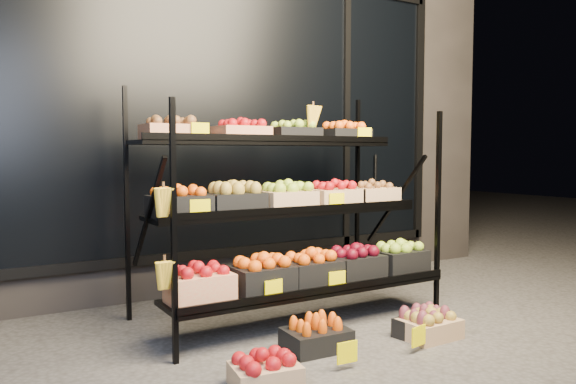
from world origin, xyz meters
TOP-DOWN VIEW (x-y plane):
  - ground at (0.00, 0.00)m, footprint 24.00×24.00m
  - building at (0.00, 2.59)m, footprint 6.00×2.08m
  - display_rack at (-0.01, 0.60)m, footprint 2.18×1.02m
  - tag_floor_a at (-0.25, -0.40)m, footprint 0.13×0.01m
  - tag_floor_b at (0.28, -0.40)m, footprint 0.13×0.01m
  - floor_crate_left at (-0.74, -0.36)m, footprint 0.38×0.30m
  - floor_crate_midleft at (-0.22, -0.05)m, footprint 0.39×0.30m
  - floor_crate_midright at (0.53, -0.24)m, footprint 0.37×0.28m
  - floor_crate_right at (0.53, -0.21)m, footprint 0.39×0.32m

SIDE VIEW (x-z plane):
  - ground at x=0.00m, z-range 0.00..0.00m
  - tag_floor_a at x=-0.25m, z-range 0.00..0.12m
  - tag_floor_b at x=0.28m, z-range 0.00..0.12m
  - floor_crate_left at x=-0.74m, z-range -0.01..0.18m
  - floor_crate_right at x=0.53m, z-range -0.01..0.18m
  - floor_crate_midright at x=0.53m, z-range -0.01..0.18m
  - floor_crate_midleft at x=-0.22m, z-range -0.01..0.19m
  - display_rack at x=-0.01m, z-range -0.05..1.63m
  - building at x=0.00m, z-range 0.00..3.50m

